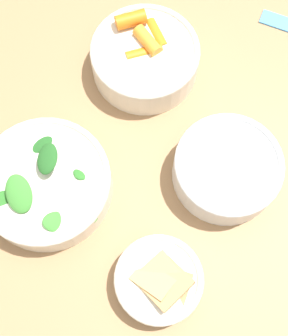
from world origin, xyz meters
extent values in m
plane|color=#4C4238|center=(0.00, 0.00, 0.00)|extent=(10.00, 10.00, 0.00)
cube|color=#99724C|center=(0.00, 0.00, 0.74)|extent=(1.31, 0.80, 0.03)
cube|color=olive|center=(-0.59, 0.34, 0.36)|extent=(0.06, 0.06, 0.72)
cylinder|color=silver|center=(-0.17, 0.13, 0.78)|extent=(0.17, 0.17, 0.05)
torus|color=silver|center=(-0.17, 0.13, 0.81)|extent=(0.17, 0.17, 0.01)
cylinder|color=orange|center=(-0.20, 0.14, 0.79)|extent=(0.04, 0.06, 0.02)
cylinder|color=orange|center=(-0.19, 0.15, 0.79)|extent=(0.06, 0.05, 0.02)
cylinder|color=orange|center=(-0.17, 0.17, 0.80)|extent=(0.06, 0.05, 0.02)
cylinder|color=orange|center=(-0.17, 0.13, 0.80)|extent=(0.06, 0.06, 0.02)
cylinder|color=orange|center=(-0.17, 0.13, 0.80)|extent=(0.04, 0.05, 0.02)
cylinder|color=orange|center=(-0.21, 0.17, 0.82)|extent=(0.05, 0.05, 0.02)
cylinder|color=orange|center=(-0.17, 0.15, 0.81)|extent=(0.06, 0.04, 0.02)
cylinder|color=silver|center=(-0.19, -0.12, 0.78)|extent=(0.20, 0.20, 0.05)
torus|color=silver|center=(-0.19, -0.12, 0.80)|extent=(0.20, 0.20, 0.01)
ellipsoid|color=#3D8433|center=(-0.14, -0.16, 0.80)|extent=(0.05, 0.05, 0.04)
ellipsoid|color=#235B23|center=(-0.20, -0.10, 0.82)|extent=(0.05, 0.06, 0.02)
ellipsoid|color=#4C933D|center=(-0.13, -0.13, 0.79)|extent=(0.07, 0.06, 0.02)
ellipsoid|color=#2D7028|center=(-0.23, -0.18, 0.79)|extent=(0.07, 0.07, 0.03)
ellipsoid|color=#235B23|center=(-0.23, -0.08, 0.79)|extent=(0.06, 0.06, 0.03)
ellipsoid|color=#3D8433|center=(-0.21, -0.16, 0.81)|extent=(0.07, 0.07, 0.03)
ellipsoid|color=#2D7028|center=(-0.15, -0.08, 0.79)|extent=(0.03, 0.04, 0.04)
cylinder|color=silver|center=(0.03, 0.02, 0.78)|extent=(0.16, 0.16, 0.05)
torus|color=silver|center=(0.03, 0.02, 0.81)|extent=(0.16, 0.16, 0.01)
cylinder|color=#9E6B4C|center=(0.03, 0.02, 0.77)|extent=(0.14, 0.14, 0.03)
ellipsoid|color=#8E5B3D|center=(0.03, 0.08, 0.79)|extent=(0.01, 0.01, 0.01)
ellipsoid|color=#AD7551|center=(0.05, 0.00, 0.79)|extent=(0.01, 0.01, 0.01)
ellipsoid|color=#8E5B3D|center=(0.06, -0.03, 0.79)|extent=(0.01, 0.01, 0.01)
ellipsoid|color=#A36B4C|center=(0.04, 0.04, 0.79)|extent=(0.01, 0.01, 0.01)
ellipsoid|color=#AD7551|center=(0.01, -0.01, 0.79)|extent=(0.01, 0.01, 0.01)
ellipsoid|color=#8E5B3D|center=(0.04, -0.04, 0.79)|extent=(0.01, 0.01, 0.01)
ellipsoid|color=#A36B4C|center=(0.05, 0.08, 0.79)|extent=(0.01, 0.01, 0.01)
ellipsoid|color=#8E5B3D|center=(0.09, 0.03, 0.79)|extent=(0.01, 0.01, 0.01)
ellipsoid|color=#A36B4C|center=(0.05, 0.07, 0.79)|extent=(0.01, 0.01, 0.01)
ellipsoid|color=#AD7551|center=(0.06, 0.04, 0.79)|extent=(0.01, 0.01, 0.01)
ellipsoid|color=#A36B4C|center=(0.09, 0.01, 0.79)|extent=(0.01, 0.01, 0.01)
ellipsoid|color=#8E5B3D|center=(0.00, -0.02, 0.79)|extent=(0.01, 0.01, 0.01)
ellipsoid|color=#8E5B3D|center=(-0.02, 0.05, 0.79)|extent=(0.01, 0.01, 0.01)
ellipsoid|color=#AD7551|center=(0.04, 0.00, 0.79)|extent=(0.01, 0.01, 0.01)
ellipsoid|color=#AD7551|center=(0.01, 0.00, 0.79)|extent=(0.01, 0.01, 0.01)
cylinder|color=#E0A88E|center=(0.01, 0.08, 0.79)|extent=(0.03, 0.03, 0.01)
cylinder|color=tan|center=(0.04, 0.07, 0.80)|extent=(0.03, 0.03, 0.01)
cylinder|color=tan|center=(0.00, 0.00, 0.79)|extent=(0.03, 0.03, 0.01)
cylinder|color=silver|center=(0.02, -0.17, 0.77)|extent=(0.12, 0.12, 0.04)
torus|color=silver|center=(0.02, -0.17, 0.79)|extent=(0.12, 0.12, 0.01)
cube|color=tan|center=(0.02, -0.16, 0.78)|extent=(0.06, 0.06, 0.02)
cube|color=tan|center=(0.03, -0.15, 0.78)|extent=(0.07, 0.07, 0.02)
cube|color=tan|center=(0.03, -0.17, 0.78)|extent=(0.06, 0.06, 0.02)
cube|color=tan|center=(0.02, -0.17, 0.79)|extent=(0.07, 0.07, 0.03)
cube|color=tan|center=(0.01, -0.16, 0.79)|extent=(0.06, 0.06, 0.03)
cube|color=tan|center=(0.03, -0.17, 0.79)|extent=(0.07, 0.07, 0.02)
camera|label=1|loc=(0.03, -0.23, 1.44)|focal=50.00mm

